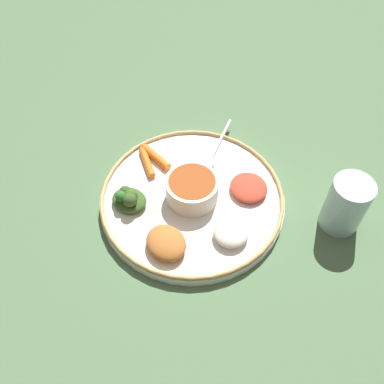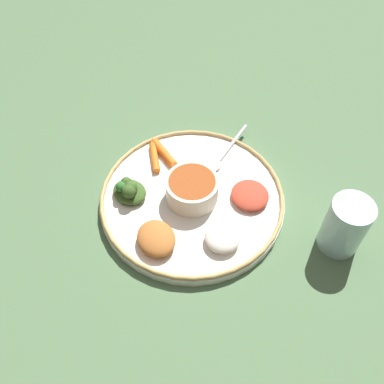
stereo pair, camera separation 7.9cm
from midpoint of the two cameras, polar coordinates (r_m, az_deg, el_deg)
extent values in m
plane|color=#4C6B47|center=(0.81, 2.76, -1.60)|extent=(2.40, 2.40, 0.00)
cylinder|color=white|center=(0.81, 2.79, -1.22)|extent=(0.35, 0.35, 0.02)
torus|color=tan|center=(0.80, 2.82, -0.71)|extent=(0.34, 0.34, 0.01)
cylinder|color=beige|center=(0.78, 2.88, 0.18)|extent=(0.10, 0.10, 0.05)
cylinder|color=#99471E|center=(0.76, 2.94, 1.12)|extent=(0.09, 0.09, 0.01)
ellipsoid|color=silver|center=(0.84, 5.75, 3.35)|extent=(0.03, 0.04, 0.01)
cylinder|color=silver|center=(0.89, 8.02, 6.40)|extent=(0.03, 0.11, 0.01)
ellipsoid|color=#385623|center=(0.79, -5.54, -0.16)|extent=(0.08, 0.07, 0.02)
sphere|color=#2D6628|center=(0.78, -6.58, 0.49)|extent=(0.02, 0.02, 0.02)
sphere|color=#385623|center=(0.77, -5.56, -0.12)|extent=(0.03, 0.03, 0.03)
sphere|color=#385623|center=(0.79, -5.96, 1.09)|extent=(0.02, 0.02, 0.02)
sphere|color=#385623|center=(0.78, -5.32, 0.37)|extent=(0.02, 0.02, 0.02)
cylinder|color=orange|center=(0.86, -1.06, 4.99)|extent=(0.07, 0.06, 0.02)
cone|color=orange|center=(0.88, -2.60, 6.75)|extent=(0.02, 0.02, 0.01)
cylinder|color=orange|center=(0.85, -2.38, 4.43)|extent=(0.05, 0.07, 0.01)
cone|color=orange|center=(0.88, -2.78, 6.48)|extent=(0.02, 0.02, 0.01)
ellipsoid|color=silver|center=(0.74, 7.14, -6.29)|extent=(0.08, 0.08, 0.03)
ellipsoid|color=#B2662D|center=(0.73, -1.72, -6.42)|extent=(0.10, 0.10, 0.03)
ellipsoid|color=#B73D28|center=(0.80, 10.52, -0.60)|extent=(0.10, 0.10, 0.02)
cylinder|color=silver|center=(0.78, 22.50, -4.40)|extent=(0.07, 0.07, 0.11)
cylinder|color=tan|center=(0.80, 21.76, -5.73)|extent=(0.06, 0.06, 0.04)
camera|label=1|loc=(0.04, -87.13, 3.77)|focal=39.99mm
camera|label=2|loc=(0.04, 92.87, -3.77)|focal=39.99mm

